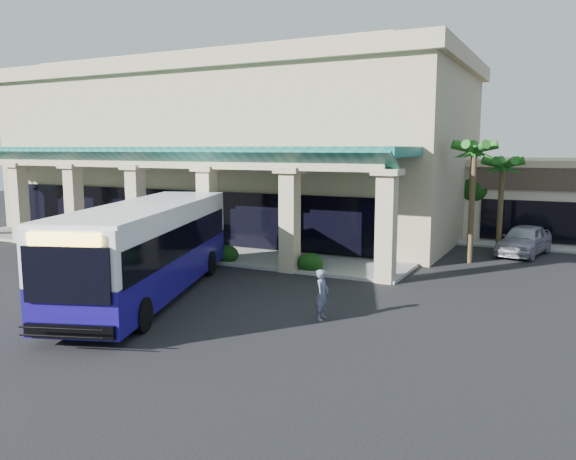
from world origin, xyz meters
The scene contains 9 objects.
ground centered at (0.00, 0.00, 0.00)m, with size 110.00×110.00×0.00m, color black.
main_building centered at (-8.00, 16.00, 5.67)m, with size 30.80×14.80×11.35m, color tan, non-canonical shape.
arcade centered at (-8.00, 6.80, 2.85)m, with size 30.00×6.20×5.70m, color #0E564D, non-canonical shape.
palm_0 centered at (8.50, 11.00, 3.30)m, with size 2.40×2.40×6.60m, color #1A5717, non-canonical shape.
palm_1 centered at (9.50, 14.00, 2.90)m, with size 2.40×2.40×5.80m, color #1A5717, non-canonical shape.
broadleaf_tree centered at (7.50, 19.00, 2.41)m, with size 2.60×2.60×4.81m, color black, non-canonical shape.
transit_bus centered at (-1.35, -1.00, 1.77)m, with size 2.94×12.65×3.53m, color navy, non-canonical shape.
pedestrian centered at (5.70, -0.79, 0.84)m, with size 0.61×0.40×1.68m, color slate.
car_silver centered at (10.72, 14.43, 0.81)m, with size 1.91×4.74×1.61m, color #A7A6B6.
Camera 1 is at (12.78, -17.26, 5.59)m, focal length 35.00 mm.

